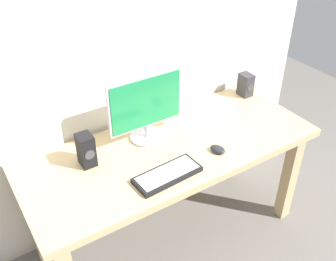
# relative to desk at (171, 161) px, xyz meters

# --- Properties ---
(ground_plane) EXTENTS (6.00, 6.00, 0.00)m
(ground_plane) POSITION_rel_desk_xyz_m (0.00, 0.00, -0.66)
(ground_plane) COLOR slate
(wall_back) EXTENTS (2.70, 0.04, 3.00)m
(wall_back) POSITION_rel_desk_xyz_m (0.00, 0.40, 0.84)
(wall_back) COLOR silver
(wall_back) RESTS_ON ground_plane
(desk) EXTENTS (1.77, 0.73, 0.78)m
(desk) POSITION_rel_desk_xyz_m (0.00, 0.00, 0.00)
(desk) COLOR tan
(desk) RESTS_ON ground_plane
(monitor) EXTENTS (0.47, 0.21, 0.41)m
(monitor) POSITION_rel_desk_xyz_m (-0.07, 0.16, 0.33)
(monitor) COLOR silver
(monitor) RESTS_ON desk
(keyboard_primary) EXTENTS (0.38, 0.17, 0.03)m
(keyboard_primary) POSITION_rel_desk_xyz_m (-0.16, -0.22, 0.13)
(keyboard_primary) COLOR black
(keyboard_primary) RESTS_ON desk
(mouse) EXTENTS (0.09, 0.11, 0.03)m
(mouse) POSITION_rel_desk_xyz_m (0.20, -0.19, 0.13)
(mouse) COLOR #232328
(mouse) RESTS_ON desk
(speaker_right) EXTENTS (0.08, 0.10, 0.16)m
(speaker_right) POSITION_rel_desk_xyz_m (0.78, 0.23, 0.20)
(speaker_right) COLOR #333338
(speaker_right) RESTS_ON desk
(speaker_left) EXTENTS (0.08, 0.10, 0.19)m
(speaker_left) POSITION_rel_desk_xyz_m (-0.48, 0.11, 0.21)
(speaker_left) COLOR black
(speaker_left) RESTS_ON desk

